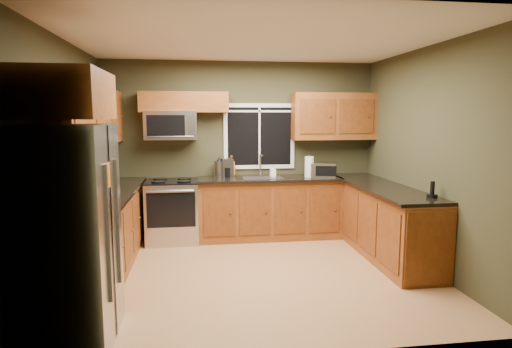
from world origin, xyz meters
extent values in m
plane|color=#AD7A4C|center=(0.00, 0.00, 0.00)|extent=(4.20, 4.20, 0.00)
plane|color=white|center=(0.00, 0.00, 2.70)|extent=(4.20, 4.20, 0.00)
plane|color=#36351F|center=(0.00, 1.80, 1.35)|extent=(4.20, 0.00, 4.20)
plane|color=#36351F|center=(0.00, -1.80, 1.35)|extent=(4.20, 0.00, 4.20)
plane|color=#36351F|center=(-2.10, 0.00, 1.35)|extent=(0.00, 3.60, 3.60)
plane|color=#36351F|center=(2.10, 0.00, 1.35)|extent=(0.00, 3.60, 3.60)
cube|color=white|center=(0.30, 1.79, 1.55)|extent=(1.12, 0.03, 1.02)
cube|color=black|center=(0.30, 1.78, 1.55)|extent=(1.00, 0.01, 0.90)
cube|color=white|center=(0.30, 1.77, 1.55)|extent=(0.03, 0.01, 0.90)
cube|color=white|center=(0.30, 1.77, 1.94)|extent=(1.00, 0.01, 0.03)
cube|color=brown|center=(-1.80, 0.48, 0.45)|extent=(0.60, 2.65, 0.90)
cube|color=black|center=(-1.78, 0.48, 0.92)|extent=(0.65, 2.65, 0.04)
cube|color=brown|center=(0.42, 1.50, 0.45)|extent=(2.17, 0.60, 0.90)
cube|color=black|center=(0.42, 1.48, 0.92)|extent=(2.17, 0.65, 0.04)
cube|color=brown|center=(1.80, 0.55, 0.45)|extent=(0.60, 2.50, 0.90)
cube|color=brown|center=(1.80, -0.71, 0.45)|extent=(0.56, 0.02, 0.82)
cube|color=black|center=(1.78, 0.55, 0.92)|extent=(0.65, 2.50, 0.04)
cube|color=brown|center=(-1.94, 0.48, 1.86)|extent=(0.33, 2.65, 0.72)
cube|color=brown|center=(-0.85, 1.64, 2.07)|extent=(1.30, 0.33, 0.30)
cube|color=brown|center=(1.45, 1.64, 1.86)|extent=(1.30, 0.33, 0.72)
cube|color=brown|center=(-1.74, -1.30, 2.03)|extent=(0.72, 0.90, 0.38)
cube|color=#B7B7BC|center=(-1.74, -1.30, 0.90)|extent=(0.72, 0.90, 1.80)
cube|color=slate|center=(-1.37, -1.50, 0.95)|extent=(0.03, 0.04, 1.10)
cube|color=slate|center=(-1.37, -1.10, 0.95)|extent=(0.03, 0.04, 1.10)
cube|color=black|center=(-1.38, -1.30, 0.90)|extent=(0.01, 0.02, 1.78)
cube|color=orange|center=(-1.37, -1.40, 1.40)|extent=(0.01, 0.14, 0.20)
cube|color=#B7B7BC|center=(-1.05, 1.48, 0.45)|extent=(0.76, 0.65, 0.90)
cube|color=black|center=(-1.05, 1.48, 0.91)|extent=(0.76, 0.64, 0.03)
cube|color=black|center=(-1.05, 1.15, 0.55)|extent=(0.68, 0.02, 0.50)
cylinder|color=slate|center=(-1.05, 1.12, 0.82)|extent=(0.64, 0.04, 0.04)
cylinder|color=black|center=(-1.23, 1.33, 0.93)|extent=(0.20, 0.20, 0.01)
cylinder|color=black|center=(-0.87, 1.33, 0.93)|extent=(0.20, 0.20, 0.01)
cylinder|color=black|center=(-1.23, 1.61, 0.93)|extent=(0.20, 0.20, 0.01)
cylinder|color=black|center=(-0.87, 1.61, 0.93)|extent=(0.20, 0.20, 0.01)
cube|color=#B7B7BC|center=(-1.05, 1.61, 1.73)|extent=(0.76, 0.38, 0.42)
cube|color=black|center=(-1.11, 1.42, 1.73)|extent=(0.54, 0.01, 0.30)
cube|color=slate|center=(-0.74, 1.42, 1.73)|extent=(0.10, 0.01, 0.30)
cylinder|color=slate|center=(-1.05, 1.40, 1.57)|extent=(0.66, 0.02, 0.02)
cube|color=slate|center=(0.30, 1.48, 0.94)|extent=(0.60, 0.42, 0.02)
cylinder|color=#B7B7BC|center=(0.30, 1.68, 1.11)|extent=(0.03, 0.03, 0.34)
cylinder|color=#B7B7BC|center=(0.30, 1.60, 1.27)|extent=(0.03, 0.18, 0.03)
cube|color=#B7B7BC|center=(1.22, 1.38, 1.05)|extent=(0.43, 0.37, 0.23)
cube|color=black|center=(1.22, 1.24, 1.05)|extent=(0.30, 0.10, 0.15)
cube|color=slate|center=(-0.23, 1.65, 1.08)|extent=(0.21, 0.24, 0.28)
cylinder|color=black|center=(-0.23, 1.57, 1.02)|extent=(0.12, 0.12, 0.15)
cylinder|color=#B7B7BC|center=(-0.34, 1.65, 1.06)|extent=(0.18, 0.18, 0.25)
cone|color=black|center=(-0.34, 1.65, 1.21)|extent=(0.12, 0.12, 0.07)
cylinder|color=white|center=(1.02, 1.45, 1.10)|extent=(0.16, 0.16, 0.31)
cylinder|color=slate|center=(1.02, 1.45, 1.26)|extent=(0.03, 0.03, 0.04)
imported|color=orange|center=(-0.15, 1.70, 1.10)|extent=(0.15, 0.15, 0.32)
imported|color=white|center=(0.48, 1.57, 1.03)|extent=(0.09, 0.09, 0.18)
cube|color=black|center=(1.98, -0.38, 0.96)|extent=(0.11, 0.11, 0.04)
cube|color=black|center=(1.98, -0.38, 1.05)|extent=(0.05, 0.04, 0.15)
camera|label=1|loc=(-0.66, -4.86, 1.86)|focal=30.00mm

